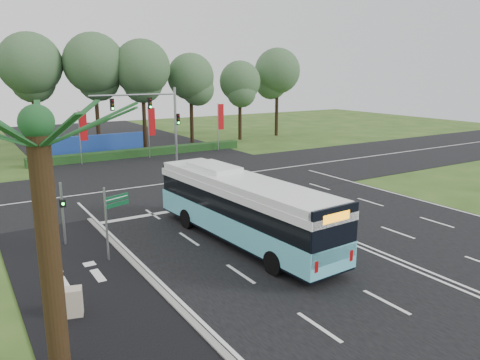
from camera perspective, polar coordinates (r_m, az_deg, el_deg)
name	(u,v)px	position (r m, az deg, el deg)	size (l,w,h in m)	color
ground	(291,219)	(27.66, 6.20, -4.74)	(120.00, 120.00, 0.00)	#2C4A18
road_main	(291,219)	(27.66, 6.21, -4.71)	(20.00, 120.00, 0.04)	black
road_cross	(198,179)	(37.48, -5.15, 0.06)	(120.00, 14.00, 0.05)	black
bike_path	(87,289)	(19.93, -18.12, -12.55)	(5.00, 18.00, 0.06)	black
kerb_strip	(145,275)	(20.51, -11.50, -11.28)	(0.25, 18.00, 0.12)	gray
city_bus	(242,208)	(23.31, 0.30, -3.44)	(3.38, 12.62, 3.58)	#5EC6DB
pedestrian_signal	(63,212)	(24.49, -20.79, -3.62)	(0.29, 0.41, 3.21)	gray
street_sign	(112,213)	(21.90, -15.39, -3.90)	(1.27, 0.55, 3.45)	gray
utility_cabinet	(73,303)	(17.92, -19.69, -13.90)	(0.64, 0.53, 1.06)	#BBAC96
banner_flag_left	(82,130)	(45.33, -18.68, 5.85)	(0.74, 0.13, 5.04)	gray
banner_flag_mid	(151,125)	(47.17, -10.80, 6.58)	(0.75, 0.08, 5.07)	gray
banner_flag_right	(220,120)	(50.94, -2.45, 7.33)	(0.76, 0.08, 5.16)	gray
palm_tree	(39,152)	(12.94, -23.27, 3.18)	(3.20, 3.20, 7.65)	#382614
traffic_light_gantry	(157,113)	(44.52, -10.03, 8.03)	(8.41, 0.28, 7.00)	gray
hedge	(142,152)	(48.69, -11.83, 3.31)	(22.00, 1.20, 0.80)	#123413
blue_hoarding	(96,146)	(49.77, -17.20, 4.02)	(10.00, 0.30, 2.20)	navy
eucalyptus_row	(104,70)	(54.00, -16.26, 12.77)	(48.46, 9.44, 12.56)	black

